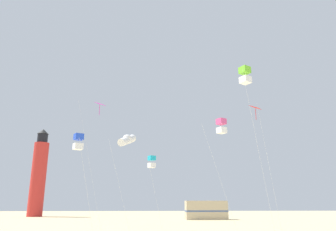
{
  "coord_description": "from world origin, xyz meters",
  "views": [
    {
      "loc": [
        0.14,
        -8.28,
        2.39
      ],
      "look_at": [
        1.2,
        8.0,
        6.91
      ],
      "focal_mm": 34.01,
      "sensor_mm": 36.0,
      "label": 1
    }
  ],
  "objects": [
    {
      "name": "kite_tube_white",
      "position": [
        -1.71,
        20.08,
        7.92
      ],
      "size": [
        2.41,
        2.87,
        8.62
      ],
      "color": "silver",
      "rests_on": "ground"
    },
    {
      "name": "kite_diamond_scarlet",
      "position": [
        10.07,
        19.2,
        10.45
      ],
      "size": [
        1.97,
        1.97,
        11.15
      ],
      "color": "silver",
      "rests_on": "ground"
    },
    {
      "name": "lighthouse_distant",
      "position": [
        -20.81,
        55.59,
        7.84
      ],
      "size": [
        2.8,
        2.8,
        16.8
      ],
      "color": "red",
      "rests_on": "ground"
    },
    {
      "name": "kite_diamond_magenta",
      "position": [
        -4.79,
        22.68,
        11.51
      ],
      "size": [
        3.01,
        2.53,
        12.32
      ],
      "color": "silver",
      "rests_on": "ground"
    },
    {
      "name": "kite_box_cyan",
      "position": [
        0.57,
        22.58,
        6.28
      ],
      "size": [
        1.51,
        1.51,
        6.86
      ],
      "color": "silver",
      "rests_on": "ground"
    },
    {
      "name": "kite_box_rainbow",
      "position": [
        5.81,
        15.24,
        8.14
      ],
      "size": [
        2.17,
        2.04,
        8.73
      ],
      "color": "silver",
      "rests_on": "ground"
    },
    {
      "name": "kite_box_lime",
      "position": [
        6.55,
        11.04,
        10.62
      ],
      "size": [
        1.55,
        1.45,
        11.21
      ],
      "color": "silver",
      "rests_on": "ground"
    },
    {
      "name": "kite_box_blue",
      "position": [
        -4.81,
        14.52,
        6.65
      ],
      "size": [
        1.88,
        1.88,
        7.23
      ],
      "color": "silver",
      "rests_on": "ground"
    },
    {
      "name": "rv_van_tan",
      "position": [
        9.38,
        42.62,
        1.39
      ],
      "size": [
        6.48,
        2.45,
        2.8
      ],
      "rotation": [
        0.0,
        0.0,
        0.02
      ],
      "color": "#C6B28C",
      "rests_on": "ground"
    }
  ]
}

